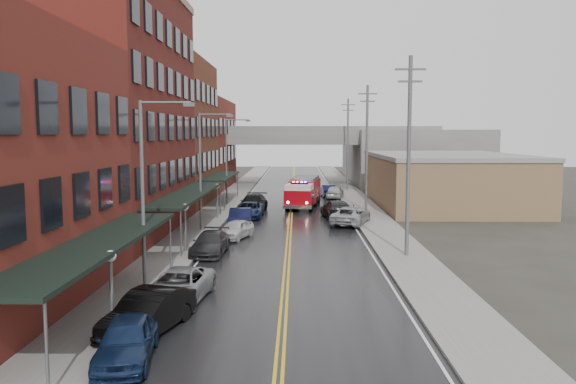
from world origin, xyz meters
name	(u,v)px	position (x,y,z in m)	size (l,w,h in m)	color
ground	(280,353)	(0.00, 0.00, 0.00)	(220.00, 220.00, 0.00)	#2D2B26
road	(290,219)	(0.00, 30.00, 0.01)	(11.00, 160.00, 0.02)	black
sidewalk_left	(207,218)	(-7.30, 30.00, 0.07)	(3.00, 160.00, 0.15)	slate
sidewalk_right	(374,219)	(7.30, 30.00, 0.07)	(3.00, 160.00, 0.15)	slate
curb_left	(226,219)	(-5.65, 30.00, 0.07)	(0.30, 160.00, 0.15)	gray
curb_right	(355,219)	(5.65, 30.00, 0.07)	(0.30, 160.00, 0.15)	gray
brick_building_b	(109,113)	(-13.30, 23.00, 9.00)	(9.00, 20.00, 18.00)	#5E2118
brick_building_c	(165,133)	(-13.30, 40.50, 7.50)	(9.00, 15.00, 15.00)	brown
brick_building_far	(195,145)	(-13.30, 58.00, 6.00)	(9.00, 20.00, 12.00)	maroon
tan_building	(445,182)	(16.00, 40.00, 2.50)	(14.00, 22.00, 5.00)	olive
right_far_block	(408,156)	(18.00, 70.00, 4.00)	(18.00, 30.00, 8.00)	slate
awning_0	(100,243)	(-7.49, 4.00, 2.99)	(2.60, 16.00, 3.09)	black
awning_1	(189,194)	(-7.49, 23.00, 2.99)	(2.60, 18.00, 3.09)	black
awning_2	(221,176)	(-7.49, 40.50, 2.99)	(2.60, 13.00, 3.09)	black
globe_lamp_0	(111,272)	(-6.40, 2.00, 2.31)	(0.44, 0.44, 3.12)	#59595B
globe_lamp_1	(185,217)	(-6.40, 16.00, 2.31)	(0.44, 0.44, 3.12)	#59595B
globe_lamp_2	(217,193)	(-6.40, 30.00, 2.31)	(0.44, 0.44, 3.12)	#59595B
street_lamp_0	(147,181)	(-6.55, 8.00, 5.19)	(2.64, 0.22, 9.00)	#59595B
street_lamp_1	(203,164)	(-6.55, 24.00, 5.19)	(2.64, 0.22, 9.00)	#59595B
street_lamp_2	(229,156)	(-6.55, 40.00, 5.19)	(2.64, 0.22, 9.00)	#59595B
utility_pole_0	(409,153)	(7.20, 15.00, 6.31)	(1.80, 0.24, 12.00)	#59595B
utility_pole_1	(367,146)	(7.20, 35.00, 6.31)	(1.80, 0.24, 12.00)	#59595B
utility_pole_2	(348,143)	(7.20, 55.00, 6.31)	(1.80, 0.24, 12.00)	#59595B
overpass	(293,144)	(0.00, 62.00, 5.99)	(40.00, 10.00, 7.50)	slate
fire_truck	(303,191)	(1.22, 38.09, 1.65)	(4.30, 8.64, 3.05)	#9F0710
parked_car_left_0	(127,340)	(-5.00, -0.80, 0.73)	(1.72, 4.28, 1.46)	#112142
parked_car_left_1	(148,312)	(-5.00, 1.90, 0.79)	(1.66, 4.77, 1.57)	black
parked_car_left_2	(178,286)	(-4.70, 5.80, 0.71)	(2.36, 5.12, 1.42)	gray
parked_car_left_3	(210,243)	(-4.81, 15.70, 0.69)	(1.95, 4.79, 1.39)	#28282B
parked_car_left_4	(236,229)	(-3.80, 20.97, 0.67)	(1.58, 3.94, 1.34)	silver
parked_car_left_5	(240,219)	(-3.87, 24.97, 0.80)	(1.69, 4.85, 1.60)	black
parked_car_left_6	(249,210)	(-3.67, 31.03, 0.70)	(2.33, 5.05, 1.40)	#132347
parked_car_left_7	(253,203)	(-3.60, 34.80, 0.83)	(2.32, 5.71, 1.66)	black
parked_car_right_0	(351,216)	(5.00, 27.23, 0.76)	(2.51, 5.44, 1.51)	#9FA2A7
parked_car_right_1	(337,209)	(4.10, 30.76, 0.80)	(2.25, 5.55, 1.61)	black
parked_car_right_2	(335,192)	(5.00, 46.20, 0.76)	(1.79, 4.45, 1.52)	#B7B7B7
parked_car_right_3	(328,191)	(4.29, 47.80, 0.72)	(1.53, 4.37, 1.44)	black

